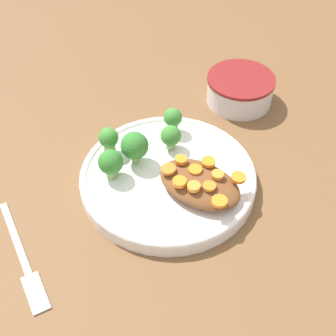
{
  "coord_description": "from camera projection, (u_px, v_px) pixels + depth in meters",
  "views": [
    {
      "loc": [
        -0.29,
        0.42,
        0.56
      ],
      "look_at": [
        0.0,
        0.0,
        0.04
      ],
      "focal_mm": 50.0,
      "sensor_mm": 36.0,
      "label": 1
    }
  ],
  "objects": [
    {
      "name": "carrot_slice_4",
      "position": [
        239.0,
        178.0,
        0.69
      ],
      "size": [
        0.02,
        0.02,
        0.01
      ],
      "primitive_type": "cylinder",
      "color": "orange",
      "rests_on": "stew_mound"
    },
    {
      "name": "broccoli_floret_4",
      "position": [
        109.0,
        139.0,
        0.76
      ],
      "size": [
        0.03,
        0.03,
        0.05
      ],
      "color": "#759E51",
      "rests_on": "plate"
    },
    {
      "name": "carrot_slice_2",
      "position": [
        220.0,
        201.0,
        0.66
      ],
      "size": [
        0.02,
        0.02,
        0.01
      ],
      "primitive_type": "cylinder",
      "color": "orange",
      "rests_on": "stew_mound"
    },
    {
      "name": "broccoli_floret_0",
      "position": [
        111.0,
        163.0,
        0.72
      ],
      "size": [
        0.04,
        0.04,
        0.05
      ],
      "color": "#7FA85B",
      "rests_on": "plate"
    },
    {
      "name": "dip_bowl",
      "position": [
        240.0,
        88.0,
        0.89
      ],
      "size": [
        0.13,
        0.13,
        0.05
      ],
      "color": "silver",
      "rests_on": "ground_plane"
    },
    {
      "name": "broccoli_floret_3",
      "position": [
        173.0,
        119.0,
        0.79
      ],
      "size": [
        0.03,
        0.03,
        0.05
      ],
      "color": "#759E51",
      "rests_on": "plate"
    },
    {
      "name": "broccoli_floret_2",
      "position": [
        135.0,
        146.0,
        0.74
      ],
      "size": [
        0.04,
        0.04,
        0.06
      ],
      "color": "#7FA85B",
      "rests_on": "plate"
    },
    {
      "name": "carrot_slice_1",
      "position": [
        209.0,
        186.0,
        0.68
      ],
      "size": [
        0.02,
        0.02,
        0.0
      ],
      "primitive_type": "cylinder",
      "color": "orange",
      "rests_on": "stew_mound"
    },
    {
      "name": "fork",
      "position": [
        25.0,
        264.0,
        0.65
      ],
      "size": [
        0.19,
        0.11,
        0.01
      ],
      "rotation": [
        0.0,
        0.0,
        8.95
      ],
      "color": "silver",
      "rests_on": "ground_plane"
    },
    {
      "name": "carrot_slice_7",
      "position": [
        181.0,
        160.0,
        0.72
      ],
      "size": [
        0.02,
        0.02,
        0.01
      ],
      "primitive_type": "cylinder",
      "color": "orange",
      "rests_on": "stew_mound"
    },
    {
      "name": "broccoli_floret_1",
      "position": [
        171.0,
        136.0,
        0.77
      ],
      "size": [
        0.03,
        0.03,
        0.05
      ],
      "color": "#7FA85B",
      "rests_on": "plate"
    },
    {
      "name": "carrot_slice_0",
      "position": [
        195.0,
        170.0,
        0.71
      ],
      "size": [
        0.02,
        0.02,
        0.0
      ],
      "primitive_type": "cylinder",
      "color": "orange",
      "rests_on": "stew_mound"
    },
    {
      "name": "carrot_slice_5",
      "position": [
        180.0,
        182.0,
        0.69
      ],
      "size": [
        0.02,
        0.02,
        0.01
      ],
      "primitive_type": "cylinder",
      "color": "orange",
      "rests_on": "stew_mound"
    },
    {
      "name": "plate",
      "position": [
        168.0,
        178.0,
        0.75
      ],
      "size": [
        0.28,
        0.28,
        0.03
      ],
      "color": "white",
      "rests_on": "ground_plane"
    },
    {
      "name": "ground_plane",
      "position": [
        168.0,
        184.0,
        0.76
      ],
      "size": [
        4.0,
        4.0,
        0.0
      ],
      "primitive_type": "plane",
      "color": "brown"
    },
    {
      "name": "carrot_slice_9",
      "position": [
        208.0,
        162.0,
        0.72
      ],
      "size": [
        0.02,
        0.02,
        0.01
      ],
      "primitive_type": "cylinder",
      "color": "orange",
      "rests_on": "stew_mound"
    },
    {
      "name": "stew_mound",
      "position": [
        200.0,
        184.0,
        0.71
      ],
      "size": [
        0.13,
        0.09,
        0.03
      ],
      "primitive_type": "ellipsoid",
      "color": "brown",
      "rests_on": "plate"
    },
    {
      "name": "carrot_slice_3",
      "position": [
        168.0,
        169.0,
        0.71
      ],
      "size": [
        0.02,
        0.02,
        0.0
      ],
      "primitive_type": "cylinder",
      "color": "orange",
      "rests_on": "stew_mound"
    },
    {
      "name": "carrot_slice_8",
      "position": [
        218.0,
        175.0,
        0.7
      ],
      "size": [
        0.02,
        0.02,
        0.01
      ],
      "primitive_type": "cylinder",
      "color": "orange",
      "rests_on": "stew_mound"
    },
    {
      "name": "carrot_slice_6",
      "position": [
        194.0,
        187.0,
        0.68
      ],
      "size": [
        0.02,
        0.02,
        0.01
      ],
      "primitive_type": "cylinder",
      "color": "orange",
      "rests_on": "stew_mound"
    }
  ]
}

